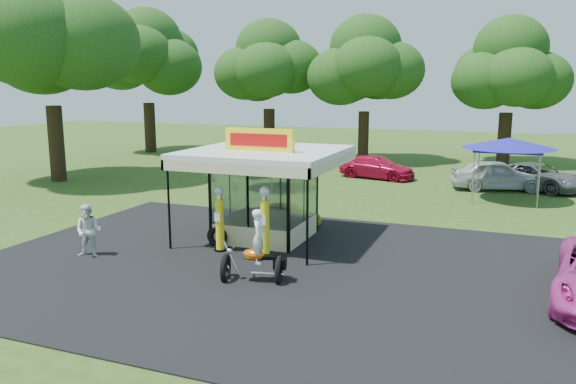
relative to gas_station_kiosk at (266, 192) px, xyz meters
name	(u,v)px	position (x,y,z in m)	size (l,w,h in m)	color
ground	(260,290)	(2.00, -4.99, -1.78)	(120.00, 120.00, 0.00)	#2E4816
asphalt_apron	(286,268)	(2.00, -2.99, -1.76)	(20.00, 14.00, 0.04)	black
gas_station_kiosk	(266,192)	(0.00, 0.00, 0.00)	(5.40, 5.40, 4.18)	white
gas_pump_left	(220,221)	(-0.79, -2.12, -0.68)	(0.43, 0.43, 2.31)	black
gas_pump_right	(265,224)	(0.98, -2.30, -0.61)	(0.46, 0.46, 2.45)	black
motorcycle	(257,253)	(1.65, -4.42, -0.90)	(2.00, 1.32, 2.27)	black
spare_tires	(217,236)	(-1.25, -1.52, -1.42)	(0.88, 0.54, 0.75)	black
kiosk_car	(287,214)	(0.00, 2.21, -1.30)	(1.13, 2.82, 0.96)	yellow
spectator_west	(88,231)	(-4.60, -4.27, -0.88)	(0.88, 0.69, 1.81)	white
bg_car_a	(243,164)	(-7.58, 13.60, -1.11)	(1.42, 4.09, 1.35)	beige
bg_car_b	(377,167)	(0.79, 15.40, -1.09)	(1.94, 4.77, 1.39)	#B70E32
bg_car_c	(497,175)	(7.83, 13.89, -0.95)	(1.97, 4.90, 1.67)	silver
bg_car_d	(536,177)	(9.86, 14.77, -1.06)	(2.41, 5.21, 1.45)	#5C5D5F
tent_west	(263,144)	(-4.34, 9.54, 0.70)	(3.92, 3.92, 2.74)	gray
tent_east	(509,144)	(8.31, 11.03, 1.07)	(4.50, 4.50, 3.15)	gray
oak_far_a	(147,63)	(-20.57, 22.06, 5.74)	(9.98, 9.98, 11.83)	black
oak_far_b	(269,72)	(-9.78, 23.01, 4.98)	(8.88, 8.88, 10.59)	black
oak_far_c	(365,71)	(-2.03, 23.14, 4.95)	(9.00, 9.00, 10.61)	black
oak_far_d	(509,72)	(7.98, 25.34, 4.83)	(8.71, 8.71, 10.37)	black
oak_near	(48,39)	(-16.94, 7.40, 6.57)	(11.57, 11.57, 13.33)	black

